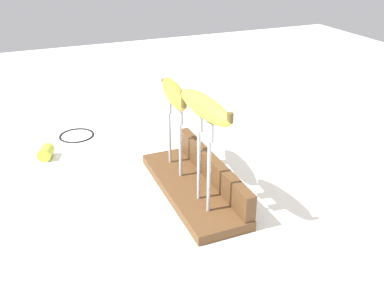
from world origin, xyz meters
The scene contains 9 objects.
ground_plane centered at (0.00, 0.00, 0.00)m, with size 3.00×3.00×0.00m, color white.
wooden_board centered at (0.00, 0.00, 0.01)m, with size 0.35×0.12×0.02m, color brown.
board_backstop centered at (0.00, 0.05, 0.05)m, with size 0.35×0.02×0.06m, color brown.
fork_stand_left centered at (-0.08, -0.01, 0.12)m, with size 0.10×0.01×0.17m.
fork_stand_right centered at (0.08, -0.01, 0.14)m, with size 0.07×0.01×0.19m.
banana_raised_left centered at (-0.08, -0.01, 0.21)m, with size 0.19×0.06×0.04m.
banana_raised_right centered at (0.08, -0.01, 0.24)m, with size 0.19×0.05×0.04m.
banana_chunk_near centered at (-0.30, -0.28, 0.02)m, with size 0.05×0.05×0.04m.
wire_coil centered at (-0.41, -0.19, 0.00)m, with size 0.10×0.10×0.01m, color black.
Camera 1 is at (0.76, -0.32, 0.53)m, focal length 40.54 mm.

